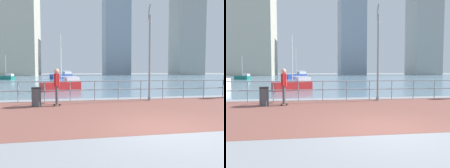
{
  "view_description": "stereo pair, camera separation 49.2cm",
  "coord_description": "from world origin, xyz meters",
  "views": [
    {
      "loc": [
        -2.67,
        -5.98,
        1.71
      ],
      "look_at": [
        -0.85,
        3.84,
        1.1
      ],
      "focal_mm": 34.39,
      "sensor_mm": 36.0,
      "label": 1
    },
    {
      "loc": [
        -2.19,
        -6.05,
        1.71
      ],
      "look_at": [
        -0.85,
        3.84,
        1.1
      ],
      "focal_mm": 34.39,
      "sensor_mm": 36.0,
      "label": 2
    }
  ],
  "objects": [
    {
      "name": "ground",
      "position": [
        0.0,
        40.0,
        0.0
      ],
      "size": [
        220.0,
        220.0,
        0.0
      ],
      "primitive_type": "plane",
      "color": "gray"
    },
    {
      "name": "brick_paving",
      "position": [
        0.0,
        2.88,
        0.0
      ],
      "size": [
        28.0,
        7.04,
        0.01
      ],
      "primitive_type": "cube",
      "color": "brown",
      "rests_on": "ground"
    },
    {
      "name": "harbor_water",
      "position": [
        0.0,
        51.4,
        0.0
      ],
      "size": [
        180.0,
        88.0,
        0.0
      ],
      "primitive_type": "cube",
      "color": "#6B899E",
      "rests_on": "ground"
    },
    {
      "name": "waterfront_railing",
      "position": [
        0.0,
        6.4,
        0.79
      ],
      "size": [
        25.25,
        0.06,
        1.15
      ],
      "color": "#8C99A3",
      "rests_on": "ground"
    },
    {
      "name": "lamppost",
      "position": [
        1.75,
        5.96,
        3.04
      ],
      "size": [
        0.39,
        0.81,
        5.49
      ],
      "color": "gray",
      "rests_on": "ground"
    },
    {
      "name": "skateboarder",
      "position": [
        -3.42,
        4.72,
        1.1
      ],
      "size": [
        0.4,
        0.55,
        1.82
      ],
      "color": "black",
      "rests_on": "ground"
    },
    {
      "name": "trash_bin",
      "position": [
        -4.39,
        4.8,
        0.47
      ],
      "size": [
        0.46,
        0.46,
        0.93
      ],
      "color": "#474C51",
      "rests_on": "ground"
    },
    {
      "name": "sailboat_teal",
      "position": [
        -4.8,
        40.85,
        0.63
      ],
      "size": [
        4.71,
        3.83,
        6.61
      ],
      "color": "#284799",
      "rests_on": "ground"
    },
    {
      "name": "sailboat_blue",
      "position": [
        -3.53,
        13.17,
        0.46
      ],
      "size": [
        3.52,
        2.57,
        4.82
      ],
      "color": "#B21E1E",
      "rests_on": "ground"
    },
    {
      "name": "sailboat_red",
      "position": [
        -15.4,
        39.24,
        0.46
      ],
      "size": [
        3.49,
        2.55,
        4.78
      ],
      "color": "#197266",
      "rests_on": "ground"
    },
    {
      "name": "tower_brick",
      "position": [
        47.08,
        82.0,
        20.47
      ],
      "size": [
        11.7,
        11.06,
        42.61
      ],
      "color": "#939993",
      "rests_on": "ground"
    },
    {
      "name": "tower_slate",
      "position": [
        16.9,
        89.59,
        17.33
      ],
      "size": [
        11.1,
        11.82,
        36.33
      ],
      "color": "#8493A3",
      "rests_on": "ground"
    },
    {
      "name": "tower_concrete",
      "position": [
        -22.94,
        79.88,
        20.72
      ],
      "size": [
        15.2,
        15.28,
        43.11
      ],
      "color": "#B2AD99",
      "rests_on": "ground"
    }
  ]
}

